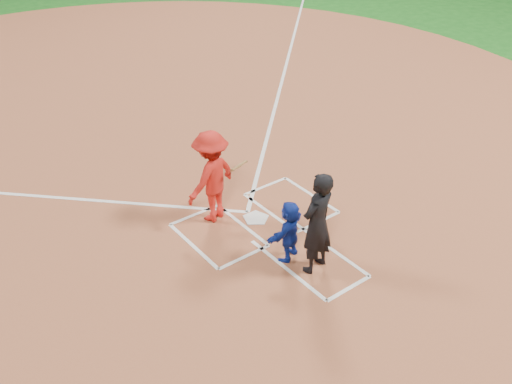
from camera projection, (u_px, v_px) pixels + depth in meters
ground at (256, 219)px, 12.26m from camera, size 120.00×120.00×0.00m
home_plate_dirt at (129, 123)px, 16.29m from camera, size 28.00×28.00×0.01m
home_plate at (256, 218)px, 12.25m from camera, size 0.60×0.60×0.02m
catcher at (289, 231)px, 10.82m from camera, size 1.22×0.77×1.25m
umpire at (317, 223)px, 10.32m from camera, size 0.83×0.63×2.06m
chalk_markings at (141, 132)px, 15.81m from camera, size 28.35×17.32×0.01m
batter_at_plate at (211, 177)px, 11.75m from camera, size 1.71×1.10×2.03m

